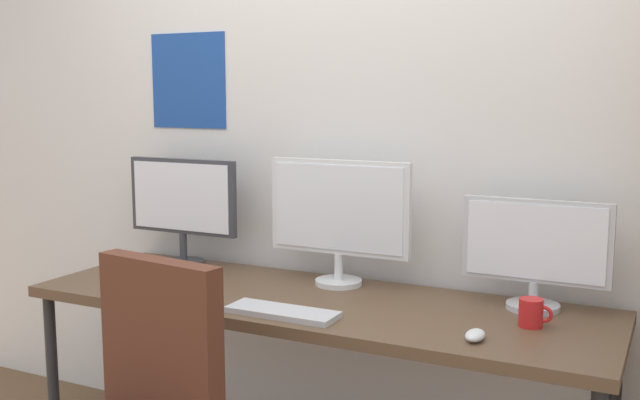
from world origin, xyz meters
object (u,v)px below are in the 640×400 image
(desk, at_px, (314,312))
(monitor_left, at_px, (183,204))
(coffee_mug, at_px, (532,313))
(mouse_left_side, at_px, (128,286))
(keyboard_main, at_px, (282,312))
(mouse_right_side, at_px, (475,335))
(monitor_center, at_px, (339,214))
(monitor_right, at_px, (535,249))

(desk, xyz_separation_m, monitor_left, (-0.73, 0.21, 0.32))
(monitor_left, xyz_separation_m, coffee_mug, (1.50, -0.20, -0.22))
(mouse_left_side, bearing_deg, coffee_mug, 9.13)
(keyboard_main, relative_size, mouse_right_side, 3.96)
(keyboard_main, bearing_deg, coffee_mug, 17.58)
(desk, bearing_deg, mouse_right_side, -17.19)
(desk, height_order, mouse_right_side, mouse_right_side)
(mouse_right_side, bearing_deg, monitor_center, 147.31)
(keyboard_main, bearing_deg, mouse_right_side, 2.89)
(monitor_center, height_order, mouse_left_side, monitor_center)
(mouse_right_side, xyz_separation_m, coffee_mug, (0.12, 0.21, 0.03))
(coffee_mug, bearing_deg, mouse_left_side, -170.87)
(monitor_center, height_order, monitor_right, monitor_center)
(monitor_center, bearing_deg, keyboard_main, -90.00)
(monitor_right, distance_m, keyboard_main, 0.88)
(mouse_left_side, xyz_separation_m, mouse_right_side, (1.31, 0.02, 0.00))
(keyboard_main, bearing_deg, desk, 90.00)
(monitor_left, relative_size, coffee_mug, 4.93)
(monitor_left, bearing_deg, coffee_mug, -7.63)
(desk, relative_size, mouse_left_side, 21.91)
(monitor_right, relative_size, coffee_mug, 4.67)
(coffee_mug, bearing_deg, monitor_right, 99.01)
(mouse_left_side, relative_size, coffee_mug, 0.91)
(keyboard_main, distance_m, mouse_right_side, 0.64)
(mouse_left_side, bearing_deg, mouse_right_side, 0.89)
(monitor_right, bearing_deg, monitor_center, 179.99)
(monitor_left, relative_size, keyboard_main, 1.37)
(desk, distance_m, monitor_left, 0.83)
(keyboard_main, relative_size, coffee_mug, 3.59)
(monitor_left, xyz_separation_m, mouse_right_side, (1.37, -0.41, -0.25))
(monitor_left, relative_size, monitor_center, 0.92)
(desk, relative_size, monitor_right, 4.25)
(monitor_right, height_order, coffee_mug, monitor_right)
(coffee_mug, bearing_deg, mouse_right_side, -120.69)
(desk, height_order, mouse_left_side, mouse_left_side)
(monitor_right, distance_m, coffee_mug, 0.26)
(monitor_center, relative_size, keyboard_main, 1.50)
(mouse_left_side, relative_size, mouse_right_side, 1.00)
(monitor_center, bearing_deg, desk, -90.00)
(monitor_left, bearing_deg, keyboard_main, -31.15)
(mouse_left_side, bearing_deg, monitor_right, 17.09)
(desk, height_order, coffee_mug, coffee_mug)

